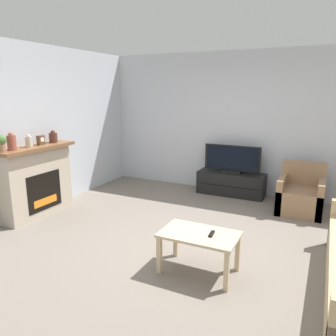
% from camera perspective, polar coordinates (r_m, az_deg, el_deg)
% --- Properties ---
extents(ground_plane, '(24.00, 24.00, 0.00)m').
position_cam_1_polar(ground_plane, '(4.42, 4.69, -13.12)').
color(ground_plane, slate).
extents(wall_back, '(12.00, 0.06, 2.70)m').
position_cam_1_polar(wall_back, '(6.46, 13.44, 7.50)').
color(wall_back, silver).
rests_on(wall_back, ground).
extents(wall_left, '(0.06, 12.00, 2.70)m').
position_cam_1_polar(wall_left, '(5.69, -22.99, 6.06)').
color(wall_left, silver).
rests_on(wall_left, ground).
extents(fireplace, '(0.42, 1.33, 1.13)m').
position_cam_1_polar(fireplace, '(5.62, -21.86, -1.98)').
color(fireplace, '#B7A893').
rests_on(fireplace, ground).
extents(mantel_vase_left, '(0.13, 0.13, 0.26)m').
position_cam_1_polar(mantel_vase_left, '(5.23, -25.59, 4.11)').
color(mantel_vase_left, '#994C3D').
rests_on(mantel_vase_left, fireplace).
extents(mantel_vase_centre_left, '(0.10, 0.10, 0.20)m').
position_cam_1_polar(mantel_vase_centre_left, '(5.42, -23.10, 4.30)').
color(mantel_vase_centre_left, beige).
rests_on(mantel_vase_centre_left, fireplace).
extents(mantel_vase_right, '(0.13, 0.13, 0.21)m').
position_cam_1_polar(mantel_vase_right, '(5.75, -19.37, 5.10)').
color(mantel_vase_right, '#512D23').
rests_on(mantel_vase_right, fireplace).
extents(mantel_clock, '(0.08, 0.11, 0.15)m').
position_cam_1_polar(mantel_clock, '(5.58, -21.29, 4.54)').
color(mantel_clock, brown).
rests_on(mantel_clock, fireplace).
extents(potted_plant, '(0.14, 0.14, 0.25)m').
position_cam_1_polar(potted_plant, '(5.13, -27.06, 4.03)').
color(potted_plant, '#936B4C').
rests_on(potted_plant, fireplace).
extents(tv_stand, '(1.27, 0.43, 0.44)m').
position_cam_1_polar(tv_stand, '(6.44, 10.91, -2.68)').
color(tv_stand, black).
rests_on(tv_stand, ground).
extents(tv, '(1.07, 0.18, 0.53)m').
position_cam_1_polar(tv, '(6.32, 11.09, 1.36)').
color(tv, black).
rests_on(tv, tv_stand).
extents(armchair, '(0.70, 0.76, 0.80)m').
position_cam_1_polar(armchair, '(5.86, 22.11, -4.51)').
color(armchair, '#937051').
rests_on(armchair, ground).
extents(coffee_table, '(0.84, 0.51, 0.46)m').
position_cam_1_polar(coffee_table, '(3.66, 5.45, -12.26)').
color(coffee_table, '#CCB289').
rests_on(coffee_table, ground).
extents(remote, '(0.05, 0.15, 0.02)m').
position_cam_1_polar(remote, '(3.61, 7.60, -11.29)').
color(remote, black).
rests_on(remote, coffee_table).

